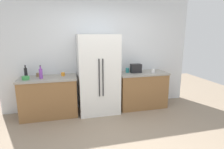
{
  "coord_description": "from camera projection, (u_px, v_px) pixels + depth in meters",
  "views": [
    {
      "loc": [
        -0.8,
        -2.55,
        1.8
      ],
      "look_at": [
        -0.05,
        0.44,
        1.11
      ],
      "focal_mm": 29.0,
      "sensor_mm": 36.0,
      "label": 1
    }
  ],
  "objects": [
    {
      "name": "bottle_b",
      "position": [
        26.0,
        72.0,
        3.9
      ],
      "size": [
        0.06,
        0.06,
        0.27
      ],
      "color": "black",
      "rests_on": "counter_left"
    },
    {
      "name": "bottle_a",
      "position": [
        41.0,
        73.0,
        3.8
      ],
      "size": [
        0.07,
        0.07,
        0.28
      ],
      "color": "purple",
      "rests_on": "counter_left"
    },
    {
      "name": "toaster",
      "position": [
        136.0,
        68.0,
        4.39
      ],
      "size": [
        0.26,
        0.15,
        0.21
      ],
      "primitive_type": "cube",
      "color": "black",
      "rests_on": "counter_right"
    },
    {
      "name": "ground_plane",
      "position": [
        121.0,
        145.0,
        3.0
      ],
      "size": [
        9.22,
        9.22,
        0.0
      ],
      "primitive_type": "plane",
      "color": "gray"
    },
    {
      "name": "bowl_a",
      "position": [
        26.0,
        78.0,
        3.73
      ],
      "size": [
        0.15,
        0.15,
        0.07
      ],
      "primitive_type": "cylinder",
      "color": "green",
      "rests_on": "counter_left"
    },
    {
      "name": "refrigerator",
      "position": [
        98.0,
        74.0,
        4.13
      ],
      "size": [
        0.9,
        0.67,
        1.8
      ],
      "color": "white",
      "rests_on": "ground_plane"
    },
    {
      "name": "cup_c",
      "position": [
        127.0,
        70.0,
        4.41
      ],
      "size": [
        0.09,
        0.09,
        0.11
      ],
      "primitive_type": "cylinder",
      "color": "teal",
      "rests_on": "counter_right"
    },
    {
      "name": "cup_d",
      "position": [
        38.0,
        75.0,
        3.99
      ],
      "size": [
        0.07,
        0.07,
        0.08
      ],
      "primitive_type": "cylinder",
      "color": "brown",
      "rests_on": "counter_left"
    },
    {
      "name": "cup_a",
      "position": [
        153.0,
        71.0,
        4.4
      ],
      "size": [
        0.09,
        0.09,
        0.09
      ],
      "primitive_type": "cylinder",
      "color": "white",
      "rests_on": "counter_right"
    },
    {
      "name": "kitchen_back_panel",
      "position": [
        100.0,
        45.0,
        4.4
      ],
      "size": [
        4.61,
        0.1,
        3.07
      ],
      "primitive_type": "cube",
      "color": "silver",
      "rests_on": "ground_plane"
    },
    {
      "name": "cup_b",
      "position": [
        63.0,
        74.0,
        4.07
      ],
      "size": [
        0.08,
        0.08,
        0.08
      ],
      "primitive_type": "cylinder",
      "color": "orange",
      "rests_on": "counter_left"
    },
    {
      "name": "counter_left",
      "position": [
        49.0,
        97.0,
        4.01
      ],
      "size": [
        1.21,
        0.62,
        0.88
      ],
      "color": "olive",
      "rests_on": "ground_plane"
    },
    {
      "name": "counter_right",
      "position": [
        142.0,
        89.0,
        4.53
      ],
      "size": [
        1.2,
        0.62,
        0.88
      ],
      "color": "olive",
      "rests_on": "ground_plane"
    }
  ]
}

